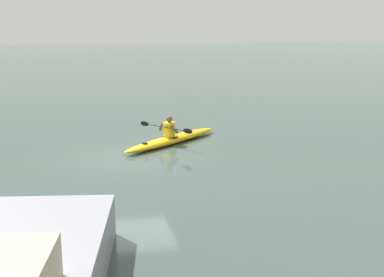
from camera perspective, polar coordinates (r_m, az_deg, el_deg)
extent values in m
plane|color=#384742|center=(15.45, -7.02, -2.29)|extent=(160.00, 160.00, 0.00)
ellipsoid|color=#EAB214|center=(17.24, -2.25, -0.11)|extent=(3.93, 3.22, 0.27)
torus|color=black|center=(17.14, -2.45, 0.22)|extent=(0.72, 0.72, 0.04)
cylinder|color=black|center=(16.23, -5.39, -0.54)|extent=(0.18, 0.18, 0.02)
cylinder|color=yellow|center=(17.05, -2.59, 1.04)|extent=(0.40, 0.40, 0.48)
sphere|color=brown|center=(16.98, -2.60, 2.20)|extent=(0.21, 0.21, 0.21)
cylinder|color=black|center=(16.88, -3.04, 1.29)|extent=(1.21, 1.55, 0.03)
ellipsoid|color=black|center=(16.27, -0.49, 0.85)|extent=(0.28, 0.34, 0.17)
ellipsoid|color=black|center=(17.52, -5.40, 1.69)|extent=(0.28, 0.34, 0.17)
cylinder|color=brown|center=(16.78, -2.00, 1.04)|extent=(0.30, 0.20, 0.34)
cylinder|color=brown|center=(17.17, -3.52, 1.30)|extent=(0.15, 0.32, 0.34)
cone|color=gray|center=(10.65, -16.98, -7.70)|extent=(0.93, 1.03, 0.78)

